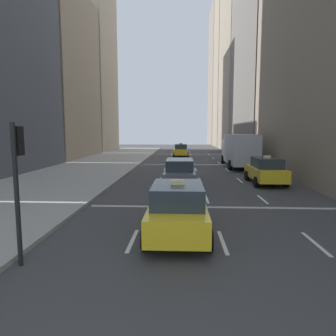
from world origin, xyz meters
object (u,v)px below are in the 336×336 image
object	(u,v)px
taxi_lead	(266,170)
taxi_third	(181,150)
sedan_black_near	(180,173)
traffic_light_pole	(17,171)
taxi_second	(178,209)
box_truck	(239,149)

from	to	relation	value
taxi_lead	taxi_third	xyz separation A→B (m)	(-5.60, 21.43, 0.00)
taxi_lead	sedan_black_near	bearing A→B (deg)	-165.79
taxi_lead	traffic_light_pole	bearing A→B (deg)	-127.52
taxi_second	sedan_black_near	size ratio (longest dim) A/B	0.89
taxi_third	traffic_light_pole	size ratio (longest dim) A/B	1.22
taxi_third	traffic_light_pole	bearing A→B (deg)	-96.65
taxi_second	box_truck	distance (m)	20.22
taxi_second	traffic_light_pole	bearing A→B (deg)	-149.46
taxi_second	sedan_black_near	world-z (taller)	taxi_second
taxi_second	box_truck	world-z (taller)	box_truck
taxi_third	taxi_lead	bearing A→B (deg)	-75.36
sedan_black_near	taxi_second	bearing A→B (deg)	-90.00
taxi_lead	taxi_third	distance (m)	22.15
taxi_second	taxi_third	bearing A→B (deg)	90.00
taxi_lead	box_truck	xyz separation A→B (m)	(0.00, 9.30, 0.83)
traffic_light_pole	box_truck	bearing A→B (deg)	66.28
sedan_black_near	traffic_light_pole	xyz separation A→B (m)	(-3.95, -11.02, 1.53)
taxi_third	sedan_black_near	bearing A→B (deg)	-90.00
sedan_black_near	taxi_lead	bearing A→B (deg)	14.21
taxi_third	taxi_second	bearing A→B (deg)	-90.00
taxi_third	box_truck	size ratio (longest dim) A/B	0.52
box_truck	taxi_second	bearing A→B (deg)	-106.09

